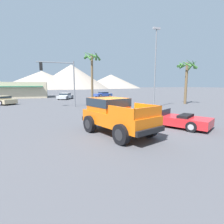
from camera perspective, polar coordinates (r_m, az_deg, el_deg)
The scene contains 12 objects.
ground_plane at distance 10.14m, azimuth 3.68°, elevation -6.58°, with size 320.00×320.00×0.00m, color #4C4C51.
orange_pickup_truck at distance 9.66m, azimuth 0.94°, elevation -0.60°, with size 3.33×5.02×1.96m.
red_convertible_car at distance 12.20m, azimuth 19.32°, elevation -2.34°, with size 3.81×4.80×1.08m.
parked_car_silver at distance 34.53m, azimuth -14.98°, elevation 5.08°, with size 3.47×4.65×1.16m.
parked_car_blue at distance 40.48m, azimuth -2.94°, elevation 5.84°, with size 4.51×3.05×1.11m.
parked_car_tan at distance 28.79m, azimuth -32.34°, elevation 3.33°, with size 4.36×4.57×1.18m.
traffic_light_main at distance 22.06m, azimuth -16.67°, elevation 11.62°, with size 4.26×0.38×5.53m.
street_lamp_post at distance 21.74m, azimuth 13.98°, elevation 15.67°, with size 0.90×0.24×9.13m.
palm_tree_tall at distance 29.13m, azimuth -6.70°, elevation 15.22°, with size 2.92×2.74×7.94m.
palm_tree_short at distance 27.11m, azimuth 23.27°, elevation 12.38°, with size 2.74×2.77×6.17m.
storefront_building at distance 42.85m, azimuth -29.63°, elevation 6.30°, with size 13.60×8.00×3.26m.
distant_mountain_range at distance 132.63m, azimuth -20.87°, elevation 10.15°, with size 150.38×63.12×16.87m.
Camera 1 is at (-3.83, -8.99, 2.70)m, focal length 28.00 mm.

